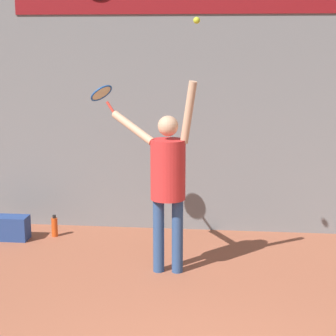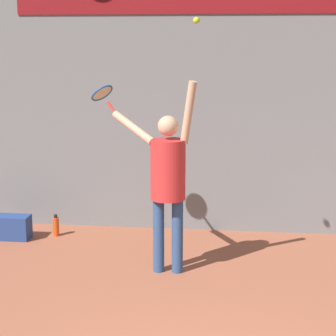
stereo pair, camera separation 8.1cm
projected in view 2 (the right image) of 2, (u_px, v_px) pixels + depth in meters
back_wall at (227, 52)px, 8.18m from camera, size 18.00×0.10×5.00m
tennis_player at (167, 175)px, 6.88m from camera, size 1.07×0.65×2.23m
tennis_racket at (103, 94)px, 7.29m from camera, size 0.37×0.37×0.35m
tennis_ball at (196, 20)px, 6.33m from camera, size 0.07×0.07×0.07m
water_bottle at (56, 226)px, 8.38m from camera, size 0.09×0.09×0.30m
equipment_bag at (7, 227)px, 8.26m from camera, size 0.62×0.26×0.32m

